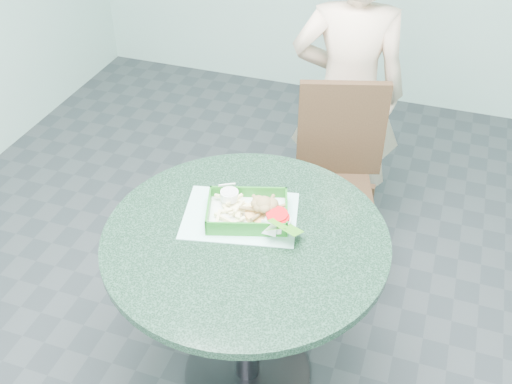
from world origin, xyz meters
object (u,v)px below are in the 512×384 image
(cafe_table, at_px, (246,275))
(crab_sandwich, at_px, (262,216))
(diner_person, at_px, (347,97))
(food_basket, at_px, (247,218))
(sauce_ramekin, at_px, (236,196))
(dining_chair, at_px, (334,172))

(cafe_table, relative_size, crab_sandwich, 7.39)
(diner_person, bearing_deg, crab_sandwich, 74.12)
(diner_person, height_order, crab_sandwich, diner_person)
(food_basket, distance_m, sauce_ramekin, 0.09)
(dining_chair, height_order, diner_person, diner_person)
(crab_sandwich, bearing_deg, sauce_ramekin, 150.82)
(food_basket, relative_size, sauce_ramekin, 4.31)
(food_basket, bearing_deg, dining_chair, 76.47)
(cafe_table, bearing_deg, dining_chair, 79.58)
(cafe_table, xyz_separation_m, crab_sandwich, (0.03, 0.08, 0.22))
(dining_chair, distance_m, crab_sandwich, 0.75)
(dining_chair, height_order, crab_sandwich, dining_chair)
(sauce_ramekin, bearing_deg, dining_chair, 69.86)
(dining_chair, height_order, sauce_ramekin, dining_chair)
(diner_person, distance_m, sauce_ramekin, 0.99)
(diner_person, distance_m, food_basket, 1.03)
(food_basket, bearing_deg, diner_person, 82.33)
(diner_person, bearing_deg, dining_chair, 83.41)
(food_basket, height_order, crab_sandwich, crab_sandwich)
(food_basket, relative_size, crab_sandwich, 2.09)
(dining_chair, xyz_separation_m, diner_person, (-0.03, 0.33, 0.20))
(crab_sandwich, height_order, sauce_ramekin, crab_sandwich)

